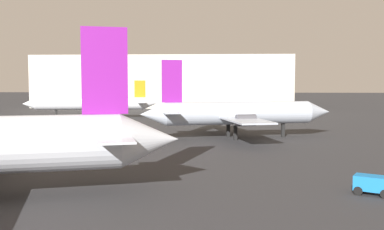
{
  "coord_description": "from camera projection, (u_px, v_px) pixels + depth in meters",
  "views": [
    {
      "loc": [
        -2.56,
        -7.44,
        7.7
      ],
      "look_at": [
        -5.14,
        33.3,
        4.59
      ],
      "focal_mm": 41.26,
      "sensor_mm": 36.0,
      "label": 1
    }
  ],
  "objects": [
    {
      "name": "terminal_building",
      "position": [
        165.0,
        82.0,
        136.6
      ],
      "size": [
        75.43,
        25.4,
        15.27
      ],
      "primitive_type": "cube",
      "color": "beige",
      "rests_on": "ground_plane"
    },
    {
      "name": "airplane_far_right",
      "position": [
        92.0,
        104.0,
        92.09
      ],
      "size": [
        27.76,
        17.87,
        7.92
      ],
      "rotation": [
        0.0,
        0.0,
        3.3
      ],
      "color": "silver",
      "rests_on": "ground_plane"
    },
    {
      "name": "baggage_cart",
      "position": [
        373.0,
        184.0,
        29.91
      ],
      "size": [
        2.73,
        2.27,
        1.3
      ],
      "rotation": [
        0.0,
        0.0,
        2.66
      ],
      "color": "#1972BF",
      "rests_on": "ground_plane"
    },
    {
      "name": "airplane_distant",
      "position": [
        237.0,
        113.0,
        59.55
      ],
      "size": [
        26.59,
        22.08,
        10.5
      ],
      "rotation": [
        0.0,
        0.0,
        0.27
      ],
      "color": "#B2BCCC",
      "rests_on": "ground_plane"
    }
  ]
}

